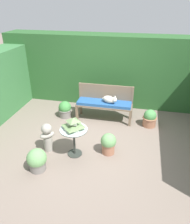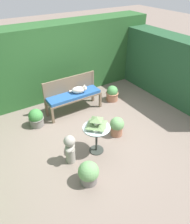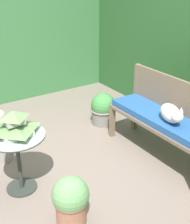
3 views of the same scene
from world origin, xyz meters
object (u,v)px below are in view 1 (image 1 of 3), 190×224
at_px(garden_bench, 104,104).
at_px(potted_plant_path_edge, 150,118).
at_px(cat, 110,99).
at_px(potted_plant_patio_mid, 37,160).
at_px(patio_table, 74,135).
at_px(potted_plant_bench_right, 108,143).
at_px(pagoda_birdhouse, 73,124).
at_px(garden_bust, 47,136).
at_px(potted_plant_table_near, 65,109).

relative_size(garden_bench, potted_plant_path_edge, 3.25).
distance_m(garden_bench, cat, 0.23).
bearing_deg(potted_plant_patio_mid, patio_table, 47.22).
height_order(potted_plant_bench_right, potted_plant_patio_mid, potted_plant_bench_right).
xyz_separation_m(patio_table, pagoda_birdhouse, (0.00, 0.00, 0.25)).
height_order(cat, patio_table, cat).
bearing_deg(potted_plant_path_edge, garden_bust, -144.67).
relative_size(pagoda_birdhouse, potted_plant_table_near, 0.82).
bearing_deg(pagoda_birdhouse, garden_bench, 78.21).
bearing_deg(potted_plant_path_edge, potted_plant_table_near, 179.89).
distance_m(cat, potted_plant_path_edge, 1.14).
distance_m(patio_table, potted_plant_bench_right, 0.76).
relative_size(garden_bench, patio_table, 2.36).
xyz_separation_m(garden_bust, potted_plant_path_edge, (2.14, 1.52, -0.14)).
bearing_deg(garden_bust, cat, 7.83).
distance_m(cat, potted_plant_patio_mid, 2.45).
relative_size(cat, potted_plant_path_edge, 0.90).
xyz_separation_m(cat, potted_plant_patio_mid, (-1.04, -2.18, -0.41)).
xyz_separation_m(cat, patio_table, (-0.48, -1.58, -0.14)).
xyz_separation_m(garden_bench, potted_plant_table_near, (-1.09, -0.07, -0.23)).
distance_m(cat, garden_bust, 1.92).
distance_m(potted_plant_bench_right, potted_plant_path_edge, 1.59).
distance_m(garden_bench, pagoda_birdhouse, 1.67).
xyz_separation_m(cat, potted_plant_table_near, (-1.23, -0.04, -0.41)).
relative_size(patio_table, garden_bust, 0.97).
xyz_separation_m(cat, potted_plant_path_edge, (1.06, -0.04, -0.41)).
relative_size(patio_table, potted_plant_patio_mid, 1.38).
xyz_separation_m(pagoda_birdhouse, potted_plant_path_edge, (1.54, 1.54, -0.52)).
bearing_deg(garden_bust, potted_plant_bench_right, -39.59).
relative_size(patio_table, pagoda_birdhouse, 1.67).
bearing_deg(potted_plant_table_near, cat, 1.69).
height_order(garden_bench, potted_plant_path_edge, garden_bench).
bearing_deg(garden_bust, potted_plant_table_near, 48.21).
relative_size(pagoda_birdhouse, potted_plant_path_edge, 0.82).
bearing_deg(potted_plant_path_edge, potted_plant_patio_mid, -134.46).
xyz_separation_m(potted_plant_table_near, potted_plant_patio_mid, (0.19, -2.15, 0.00)).
bearing_deg(potted_plant_bench_right, pagoda_birdhouse, -164.08).
height_order(garden_bust, potted_plant_patio_mid, garden_bust).
distance_m(patio_table, pagoda_birdhouse, 0.25).
bearing_deg(garden_bench, pagoda_birdhouse, -101.79).
bearing_deg(potted_plant_path_edge, potted_plant_bench_right, -122.53).
bearing_deg(patio_table, garden_bench, 78.21).
xyz_separation_m(cat, garden_bust, (-1.08, -1.56, -0.27)).
xyz_separation_m(pagoda_birdhouse, garden_bust, (-0.60, 0.02, -0.37)).
bearing_deg(garden_bench, potted_plant_patio_mid, -112.00).
xyz_separation_m(pagoda_birdhouse, potted_plant_bench_right, (0.69, 0.20, -0.49)).
xyz_separation_m(patio_table, potted_plant_bench_right, (0.69, 0.20, -0.25)).
relative_size(garden_bench, potted_plant_bench_right, 3.17).
xyz_separation_m(garden_bench, cat, (0.14, -0.03, 0.18)).
height_order(cat, garden_bust, cat).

